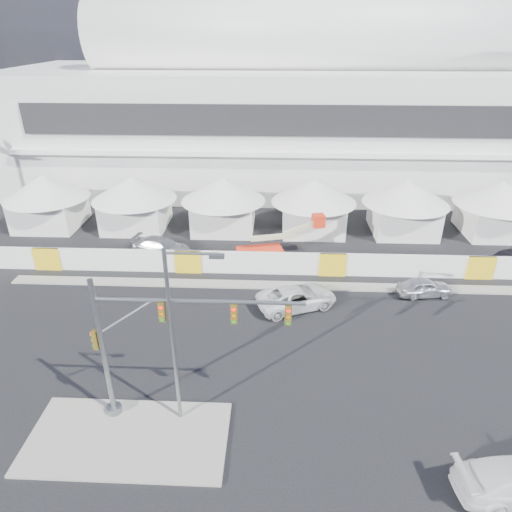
{
  "coord_description": "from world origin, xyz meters",
  "views": [
    {
      "loc": [
        1.16,
        -19.06,
        18.6
      ],
      "look_at": [
        -0.11,
        10.0,
        3.91
      ],
      "focal_mm": 32.0,
      "sensor_mm": 36.0,
      "label": 1
    }
  ],
  "objects_px": {
    "pickup_curb": "(297,297)",
    "streetlight_median": "(177,328)",
    "traffic_mast": "(142,345)",
    "boom_lift": "(268,250)",
    "lot_car_c": "(161,247)",
    "sedan_silver": "(425,287)"
  },
  "relations": [
    {
      "from": "sedan_silver",
      "to": "streetlight_median",
      "type": "relative_size",
      "value": 0.42
    },
    {
      "from": "sedan_silver",
      "to": "lot_car_c",
      "type": "distance_m",
      "value": 22.63
    },
    {
      "from": "sedan_silver",
      "to": "streetlight_median",
      "type": "xyz_separation_m",
      "value": [
        -16.14,
        -13.14,
        5.11
      ]
    },
    {
      "from": "traffic_mast",
      "to": "streetlight_median",
      "type": "xyz_separation_m",
      "value": [
        1.83,
        -0.15,
        1.19
      ]
    },
    {
      "from": "lot_car_c",
      "to": "streetlight_median",
      "type": "bearing_deg",
      "value": -148.93
    },
    {
      "from": "streetlight_median",
      "to": "boom_lift",
      "type": "xyz_separation_m",
      "value": [
        3.99,
        18.37,
        -4.76
      ]
    },
    {
      "from": "lot_car_c",
      "to": "traffic_mast",
      "type": "height_order",
      "value": "traffic_mast"
    },
    {
      "from": "sedan_silver",
      "to": "pickup_curb",
      "type": "distance_m",
      "value": 10.09
    },
    {
      "from": "sedan_silver",
      "to": "pickup_curb",
      "type": "height_order",
      "value": "pickup_curb"
    },
    {
      "from": "traffic_mast",
      "to": "streetlight_median",
      "type": "bearing_deg",
      "value": -4.74
    },
    {
      "from": "lot_car_c",
      "to": "traffic_mast",
      "type": "distance_m",
      "value": 19.82
    },
    {
      "from": "traffic_mast",
      "to": "boom_lift",
      "type": "height_order",
      "value": "traffic_mast"
    },
    {
      "from": "pickup_curb",
      "to": "traffic_mast",
      "type": "height_order",
      "value": "traffic_mast"
    },
    {
      "from": "lot_car_c",
      "to": "traffic_mast",
      "type": "relative_size",
      "value": 0.53
    },
    {
      "from": "lot_car_c",
      "to": "boom_lift",
      "type": "relative_size",
      "value": 0.68
    },
    {
      "from": "lot_car_c",
      "to": "boom_lift",
      "type": "height_order",
      "value": "boom_lift"
    },
    {
      "from": "boom_lift",
      "to": "streetlight_median",
      "type": "bearing_deg",
      "value": -116.45
    },
    {
      "from": "lot_car_c",
      "to": "pickup_curb",
      "type": "bearing_deg",
      "value": -109.73
    },
    {
      "from": "streetlight_median",
      "to": "boom_lift",
      "type": "distance_m",
      "value": 19.39
    },
    {
      "from": "traffic_mast",
      "to": "streetlight_median",
      "type": "relative_size",
      "value": 1.04
    },
    {
      "from": "pickup_curb",
      "to": "streetlight_median",
      "type": "height_order",
      "value": "streetlight_median"
    },
    {
      "from": "pickup_curb",
      "to": "streetlight_median",
      "type": "bearing_deg",
      "value": 127.83
    }
  ]
}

